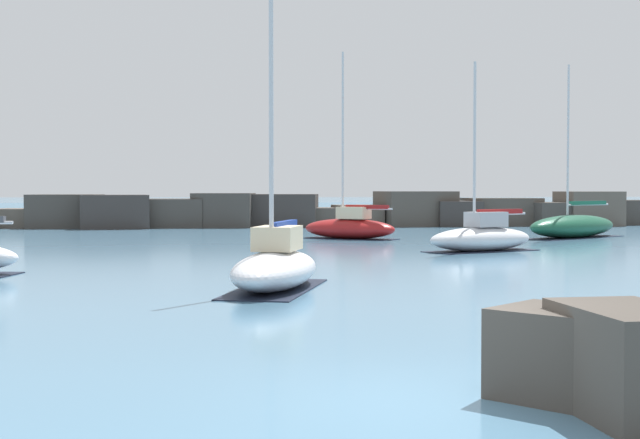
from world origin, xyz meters
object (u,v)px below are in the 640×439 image
Objects in this scene: sailboat_moored_0 at (482,237)px; sailboat_moored_6 at (573,226)px; sailboat_moored_2 at (350,227)px; sailboat_moored_4 at (275,266)px.

sailboat_moored_6 is at bearing 50.14° from sailboat_moored_0.
sailboat_moored_2 is 1.06× the size of sailboat_moored_6.
sailboat_moored_6 reaches higher than sailboat_moored_4.
sailboat_moored_2 is 1.30× the size of sailboat_moored_4.
sailboat_moored_0 is 12.69m from sailboat_moored_6.
sailboat_moored_4 is 0.82× the size of sailboat_moored_6.
sailboat_moored_4 is at bearing -127.50° from sailboat_moored_6.
sailboat_moored_6 is (8.13, 9.74, 0.02)m from sailboat_moored_0.
sailboat_moored_4 is (-9.76, -13.58, -0.01)m from sailboat_moored_0.
sailboat_moored_0 is at bearing 54.29° from sailboat_moored_4.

